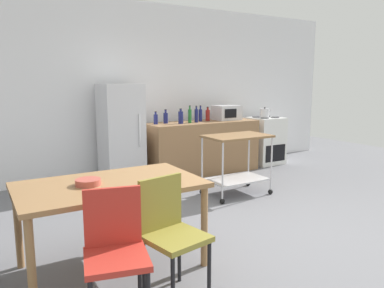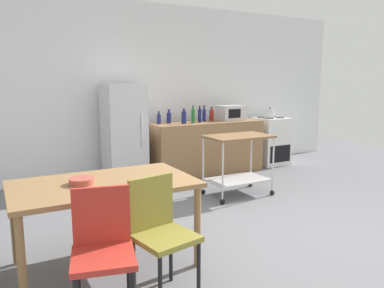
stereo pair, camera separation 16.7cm
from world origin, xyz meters
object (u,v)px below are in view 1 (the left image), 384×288
(bottle_soy_sauce, at_px, (156,119))
(dining_table, at_px, (110,192))
(chair_olive, at_px, (170,229))
(bottle_sparkling_water, at_px, (200,115))
(stove_oven, at_px, (265,140))
(kettle, at_px, (265,113))
(microwave, at_px, (227,113))
(chair_red, at_px, (115,248))
(bottle_olive_oil, at_px, (181,117))
(kitchen_cart, at_px, (237,155))
(bottle_wine, at_px, (208,115))
(bottle_hot_sauce, at_px, (196,115))
(bottle_vinegar, at_px, (190,116))
(bottle_sesame_oil, at_px, (166,118))
(fruit_bowl, at_px, (88,182))
(refrigerator, at_px, (121,134))

(bottle_soy_sauce, bearing_deg, dining_table, -122.59)
(chair_olive, bearing_deg, bottle_sparkling_water, 43.63)
(stove_oven, bearing_deg, kettle, -140.33)
(bottle_soy_sauce, relative_size, microwave, 0.45)
(chair_red, bearing_deg, dining_table, 87.08)
(dining_table, distance_m, bottle_olive_oil, 3.14)
(kitchen_cart, xyz_separation_m, kettle, (1.61, 1.26, 0.43))
(chair_red, height_order, stove_oven, stove_oven)
(dining_table, bearing_deg, bottle_wine, 44.08)
(bottle_hot_sauce, bearing_deg, dining_table, -133.77)
(chair_red, xyz_separation_m, bottle_olive_oil, (2.22, 3.12, 0.49))
(bottle_sparkling_water, bearing_deg, bottle_hot_sauce, -146.90)
(dining_table, bearing_deg, chair_olive, -70.02)
(kitchen_cart, bearing_deg, bottle_hot_sauce, 84.50)
(chair_olive, bearing_deg, bottle_soy_sauce, 55.31)
(dining_table, bearing_deg, stove_oven, 32.30)
(dining_table, bearing_deg, bottle_hot_sauce, 46.23)
(bottle_vinegar, bearing_deg, bottle_hot_sauce, 9.75)
(chair_red, distance_m, bottle_hot_sauce, 4.10)
(chair_olive, height_order, microwave, microwave)
(bottle_soy_sauce, xyz_separation_m, bottle_sesame_oil, (0.20, 0.04, 0.01))
(bottle_wine, bearing_deg, bottle_sesame_oil, 179.69)
(kitchen_cart, height_order, microwave, microwave)
(kitchen_cart, distance_m, microwave, 1.68)
(bottle_sesame_oil, xyz_separation_m, bottle_sparkling_water, (0.65, -0.04, 0.02))
(chair_olive, relative_size, fruit_bowl, 4.32)
(dining_table, bearing_deg, refrigerator, 68.03)
(bottle_hot_sauce, bearing_deg, kitchen_cart, -95.50)
(chair_red, xyz_separation_m, fruit_bowl, (0.04, 0.75, 0.26))
(chair_red, distance_m, bottle_sparkling_water, 4.25)
(bottle_hot_sauce, bearing_deg, chair_olive, -124.30)
(bottle_olive_oil, bearing_deg, bottle_hot_sauce, 7.45)
(bottle_sesame_oil, bearing_deg, kitchen_cart, -74.82)
(bottle_soy_sauce, bearing_deg, refrigerator, 175.99)
(dining_table, relative_size, microwave, 3.26)
(stove_oven, height_order, bottle_hot_sauce, bottle_hot_sauce)
(refrigerator, distance_m, bottle_wine, 1.62)
(bottle_sparkling_water, distance_m, microwave, 0.56)
(chair_olive, xyz_separation_m, bottle_hot_sauce, (2.10, 3.07, 0.50))
(bottle_olive_oil, height_order, bottle_wine, bottle_olive_oil)
(stove_oven, distance_m, kettle, 0.57)
(stove_oven, xyz_separation_m, microwave, (-0.91, 0.03, 0.58))
(refrigerator, height_order, bottle_wine, refrigerator)
(chair_red, bearing_deg, bottle_hot_sauce, 64.82)
(bottle_wine, bearing_deg, dining_table, -135.92)
(kitchen_cart, relative_size, kettle, 3.80)
(bottle_soy_sauce, distance_m, bottle_vinegar, 0.59)
(chair_red, distance_m, microwave, 4.63)
(bottle_vinegar, distance_m, bottle_sparkling_water, 0.30)
(dining_table, distance_m, bottle_sesame_oil, 3.16)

